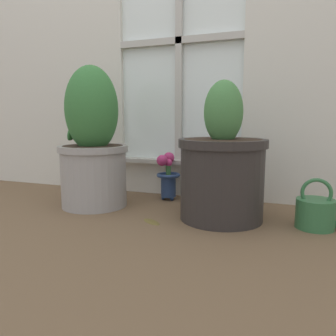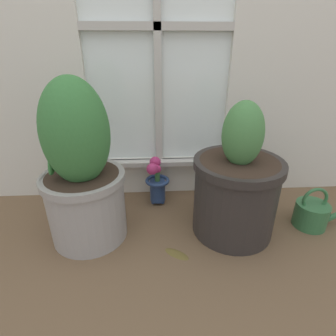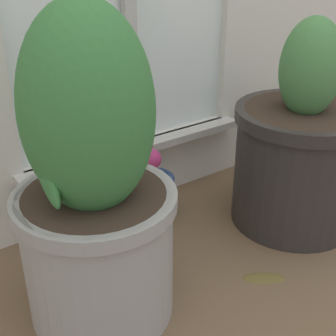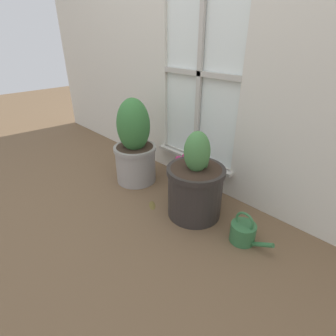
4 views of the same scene
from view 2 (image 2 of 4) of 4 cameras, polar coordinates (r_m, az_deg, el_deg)
ground_plane at (r=1.15m, az=-1.04°, el=-17.55°), size 10.00×10.00×0.00m
potted_plant_left at (r=1.12m, az=-18.20°, el=-1.31°), size 0.34×0.34×0.69m
potted_plant_right at (r=1.17m, az=14.61°, el=-3.86°), size 0.38×0.38×0.60m
flower_vase at (r=1.38m, az=-2.50°, el=-2.88°), size 0.13×0.13×0.26m
watering_can at (r=1.42m, az=28.84°, el=-8.70°), size 0.27×0.15×0.20m
fallen_leaf at (r=1.14m, az=1.90°, el=-18.09°), size 0.11×0.10×0.01m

